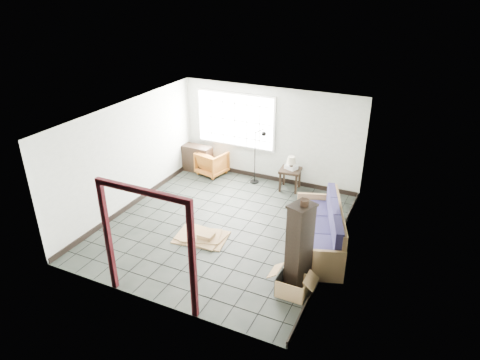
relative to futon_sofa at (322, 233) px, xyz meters
The scene contains 15 objects.
ground 2.25m from the futon_sofa, behind, with size 5.50×5.50×0.00m, color black.
room_shell 2.58m from the futon_sofa, behind, with size 5.02×5.52×2.61m.
window_panel 4.31m from the futon_sofa, 141.15° to the left, with size 2.32×0.08×1.52m.
doorway_trim 3.72m from the futon_sofa, 128.28° to the right, with size 1.80×0.08×2.20m.
futon_sofa is the anchor object (origin of this frame).
armchair 4.45m from the futon_sofa, 149.03° to the left, with size 0.73×0.68×0.75m, color #974216.
side_table 2.73m from the futon_sofa, 122.88° to the left, with size 0.58×0.58×0.58m.
table_lamp 2.72m from the futon_sofa, 122.95° to the left, with size 0.27×0.27×0.38m.
projector 2.76m from the futon_sofa, 122.52° to the left, with size 0.35×0.32×0.10m.
floor_lamp 3.34m from the futon_sofa, 136.07° to the left, with size 0.49×0.32×1.57m.
console_shelf 4.93m from the futon_sofa, 152.33° to the left, with size 0.99×0.41×0.76m.
tall_shelf 1.44m from the futon_sofa, 92.85° to the right, with size 0.49×0.55×1.68m.
pot 1.93m from the futon_sofa, 91.37° to the right, with size 0.18×0.18×0.11m.
open_box 1.64m from the futon_sofa, 92.38° to the right, with size 0.85×0.43×0.48m.
cardboard_pile 2.56m from the futon_sofa, 162.83° to the right, with size 1.21×0.94×0.16m.
Camera 1 is at (3.87, -7.36, 5.16)m, focal length 32.00 mm.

